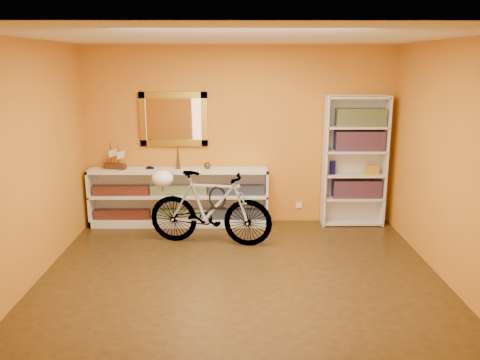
{
  "coord_description": "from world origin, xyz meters",
  "views": [
    {
      "loc": [
        -0.05,
        -5.12,
        2.35
      ],
      "look_at": [
        0.0,
        0.7,
        0.95
      ],
      "focal_mm": 36.73,
      "sensor_mm": 36.0,
      "label": 1
    }
  ],
  "objects_px": {
    "bookcase": "(355,161)",
    "bicycle": "(210,208)",
    "console_unit": "(179,197)",
    "helmet": "(162,178)"
  },
  "relations": [
    {
      "from": "bookcase",
      "to": "bicycle",
      "type": "relative_size",
      "value": 1.14
    },
    {
      "from": "bicycle",
      "to": "helmet",
      "type": "relative_size",
      "value": 5.82
    },
    {
      "from": "console_unit",
      "to": "bookcase",
      "type": "xyz_separation_m",
      "value": [
        2.56,
        0.03,
        0.52
      ]
    },
    {
      "from": "console_unit",
      "to": "bookcase",
      "type": "bearing_deg",
      "value": 0.56
    },
    {
      "from": "console_unit",
      "to": "bicycle",
      "type": "distance_m",
      "value": 0.93
    },
    {
      "from": "bicycle",
      "to": "helmet",
      "type": "distance_m",
      "value": 0.74
    },
    {
      "from": "console_unit",
      "to": "bicycle",
      "type": "bearing_deg",
      "value": -57.46
    },
    {
      "from": "bookcase",
      "to": "bicycle",
      "type": "height_order",
      "value": "bookcase"
    },
    {
      "from": "bookcase",
      "to": "helmet",
      "type": "bearing_deg",
      "value": -165.59
    },
    {
      "from": "console_unit",
      "to": "bookcase",
      "type": "distance_m",
      "value": 2.61
    }
  ]
}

